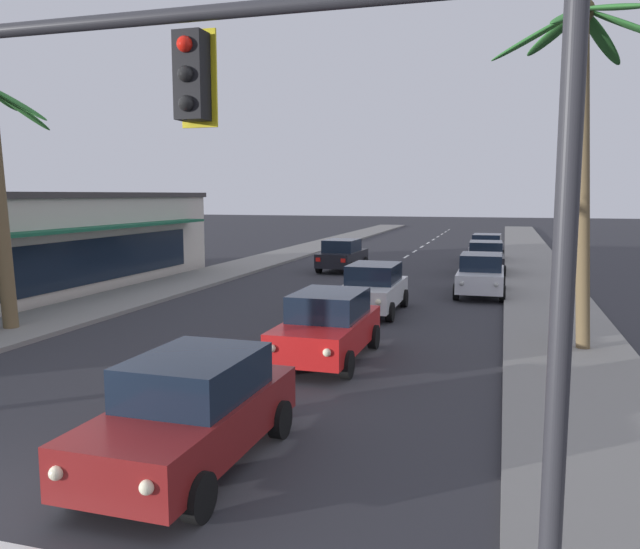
{
  "coord_description": "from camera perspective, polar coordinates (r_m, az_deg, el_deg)",
  "views": [
    {
      "loc": [
        6.11,
        -5.98,
        4.06
      ],
      "look_at": [
        2.01,
        8.0,
        2.2
      ],
      "focal_mm": 35.28,
      "sensor_mm": 36.0,
      "label": 1
    }
  ],
  "objects": [
    {
      "name": "sedan_fifth_in_queue",
      "position": [
        21.74,
        4.85,
        -1.23
      ],
      "size": [
        1.96,
        4.46,
        1.68
      ],
      "color": "silver",
      "rests_on": "ground"
    },
    {
      "name": "sidewalk_left",
      "position": [
        29.74,
        -11.72,
        -0.58
      ],
      "size": [
        3.2,
        110.0,
        0.14
      ],
      "primitive_type": "cube",
      "color": "gray",
      "rests_on": "ground"
    },
    {
      "name": "sidewalk_right",
      "position": [
        26.34,
        19.83,
        -1.87
      ],
      "size": [
        3.2,
        110.0,
        0.14
      ],
      "primitive_type": "cube",
      "color": "gray",
      "rests_on": "ground"
    },
    {
      "name": "sedan_parked_far_kerb",
      "position": [
        26.15,
        14.38,
        0.01
      ],
      "size": [
        1.96,
        4.46,
        1.68
      ],
      "color": "silver",
      "rests_on": "ground"
    },
    {
      "name": "sedan_parked_nearest_kerb",
      "position": [
        33.13,
        14.78,
        1.49
      ],
      "size": [
        2.04,
        4.49,
        1.68
      ],
      "color": "black",
      "rests_on": "ground"
    },
    {
      "name": "traffic_signal_mast",
      "position": [
        7.08,
        -11.23,
        13.21
      ],
      "size": [
        11.52,
        0.41,
        6.72
      ],
      "color": "#2D2D33",
      "rests_on": "ground"
    },
    {
      "name": "lane_markings",
      "position": [
        26.65,
        3.86,
        -1.49
      ],
      "size": [
        4.28,
        87.65,
        0.01
      ],
      "color": "silver",
      "rests_on": "ground"
    },
    {
      "name": "sedan_parked_mid_kerb",
      "position": [
        39.23,
        14.87,
        2.35
      ],
      "size": [
        2.06,
        4.49,
        1.68
      ],
      "color": "silver",
      "rests_on": "ground"
    },
    {
      "name": "sedan_third_in_queue",
      "position": [
        15.51,
        0.72,
        -4.66
      ],
      "size": [
        1.98,
        4.46,
        1.68
      ],
      "color": "red",
      "rests_on": "ground"
    },
    {
      "name": "sedan_oncoming_far",
      "position": [
        33.58,
        2.04,
        1.8
      ],
      "size": [
        2.07,
        4.5,
        1.68
      ],
      "color": "black",
      "rests_on": "ground"
    },
    {
      "name": "palm_right_second",
      "position": [
        17.26,
        22.73,
        13.87
      ],
      "size": [
        4.35,
        4.31,
        8.78
      ],
      "color": "brown",
      "rests_on": "ground"
    },
    {
      "name": "sedan_lead_at_stop_bar",
      "position": [
        9.79,
        -11.47,
        -11.99
      ],
      "size": [
        2.0,
        4.47,
        1.68
      ],
      "color": "maroon",
      "rests_on": "ground"
    }
  ]
}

